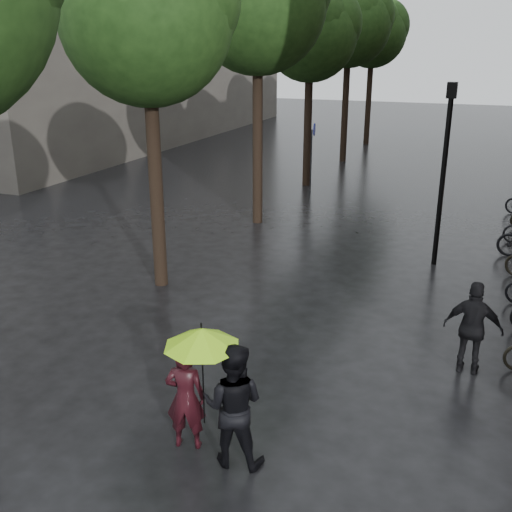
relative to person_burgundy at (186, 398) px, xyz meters
The scene contains 8 objects.
bg_building 34.59m from the person_burgundy, 129.13° to the left, with size 16.00×30.00×14.00m, color #47423D.
street_trees 15.73m from the person_burgundy, 103.63° to the left, with size 4.33×34.03×8.91m.
person_burgundy is the anchor object (origin of this frame).
person_black 0.79m from the person_burgundy, ahead, with size 0.89×0.70×1.84m, color black.
lime_umbrella 1.13m from the person_burgundy, 15.35° to the right, with size 1.06×1.06×1.57m.
pedestrian_walking 5.30m from the person_burgundy, 45.17° to the left, with size 1.02×0.42×1.74m, color black.
lamp_post 9.95m from the person_burgundy, 74.77° to the left, with size 0.24×0.24×4.75m.
cycle_sign 16.75m from the person_burgundy, 100.39° to the left, with size 0.14×0.49×2.70m.
Camera 1 is at (3.16, -4.93, 5.60)m, focal length 42.00 mm.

